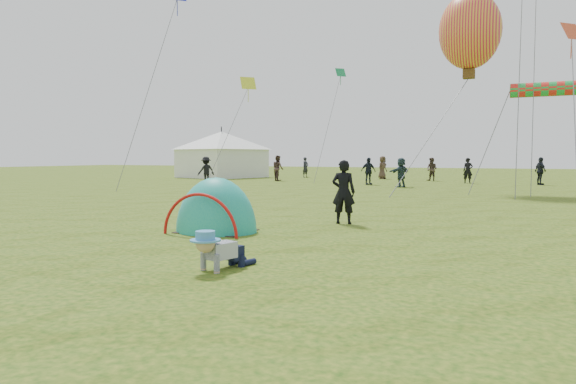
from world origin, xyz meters
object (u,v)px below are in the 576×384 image
at_px(standing_adult, 343,192).
at_px(event_marquee, 222,153).
at_px(balloon_kite, 470,36).
at_px(crawling_toddler, 218,249).
at_px(popup_tent, 216,232).

distance_m(standing_adult, event_marquee, 28.91).
bearing_deg(event_marquee, standing_adult, -34.11).
bearing_deg(balloon_kite, standing_adult, -96.78).
distance_m(crawling_toddler, balloon_kite, 20.61).
distance_m(crawling_toddler, event_marquee, 33.64).
distance_m(popup_tent, standing_adult, 3.36).
distance_m(event_marquee, balloon_kite, 22.11).
height_order(crawling_toddler, standing_adult, standing_adult).
height_order(crawling_toddler, event_marquee, event_marquee).
xyz_separation_m(crawling_toddler, event_marquee, (-17.73, 28.54, 1.64)).
xyz_separation_m(event_marquee, balloon_kite, (19.37, -9.22, 5.36)).
height_order(popup_tent, event_marquee, event_marquee).
relative_size(popup_tent, standing_adult, 1.52).
bearing_deg(standing_adult, balloon_kite, -107.10).
bearing_deg(popup_tent, crawling_toddler, -58.80).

